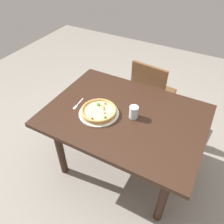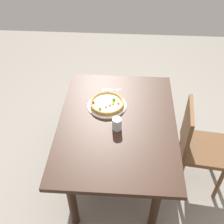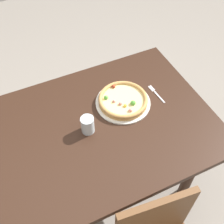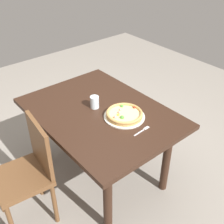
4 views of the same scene
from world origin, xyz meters
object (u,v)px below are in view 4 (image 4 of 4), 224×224
at_px(dining_table, 100,121).
at_px(fork, 143,130).
at_px(plate, 124,117).
at_px(drinking_glass, 95,102).
at_px(chair_near, 29,170).
at_px(pizza, 124,114).

relative_size(dining_table, fork, 7.92).
relative_size(plate, fork, 2.02).
bearing_deg(drinking_glass, fork, 10.20).
height_order(chair_near, plate, chair_near).
bearing_deg(chair_near, pizza, -96.94).
bearing_deg(plate, drinking_glass, -159.76).
xyz_separation_m(dining_table, pizza, (0.19, 0.10, 0.13)).
height_order(chair_near, pizza, chair_near).
xyz_separation_m(chair_near, fork, (0.41, 0.78, 0.24)).
distance_m(chair_near, plate, 0.85).
relative_size(dining_table, pizza, 4.39).
xyz_separation_m(dining_table, fork, (0.42, 0.09, 0.10)).
relative_size(chair_near, plate, 2.67).
xyz_separation_m(chair_near, plate, (0.19, 0.79, 0.24)).
distance_m(plate, fork, 0.22).
distance_m(chair_near, pizza, 0.86).
bearing_deg(chair_near, drinking_glass, -76.97).
xyz_separation_m(plate, pizza, (-0.00, -0.00, 0.03)).
distance_m(dining_table, fork, 0.44).
relative_size(chair_near, drinking_glass, 8.46).
distance_m(plate, pizza, 0.03).
height_order(dining_table, plate, plate).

